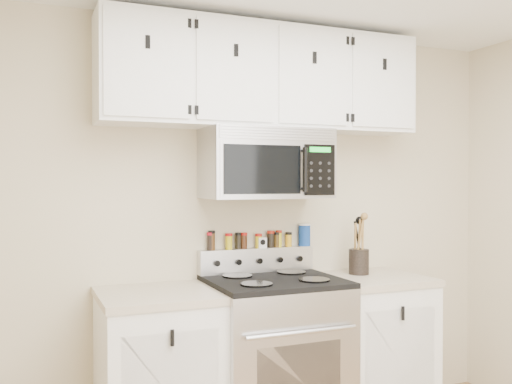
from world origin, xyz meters
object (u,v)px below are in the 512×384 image
(utensil_crock, at_px, (359,260))
(salt_canister, at_px, (304,235))
(range, at_px, (275,357))
(microwave, at_px, (266,164))

(utensil_crock, height_order, salt_canister, utensil_crock)
(utensil_crock, relative_size, salt_canister, 2.62)
(salt_canister, bearing_deg, utensil_crock, -29.41)
(range, bearing_deg, utensil_crock, 9.57)
(microwave, height_order, utensil_crock, microwave)
(range, xyz_separation_m, salt_canister, (0.34, 0.28, 0.69))
(salt_canister, bearing_deg, range, -140.30)
(range, distance_m, utensil_crock, 0.84)
(utensil_crock, bearing_deg, salt_canister, 150.59)
(salt_canister, bearing_deg, microwave, -155.39)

